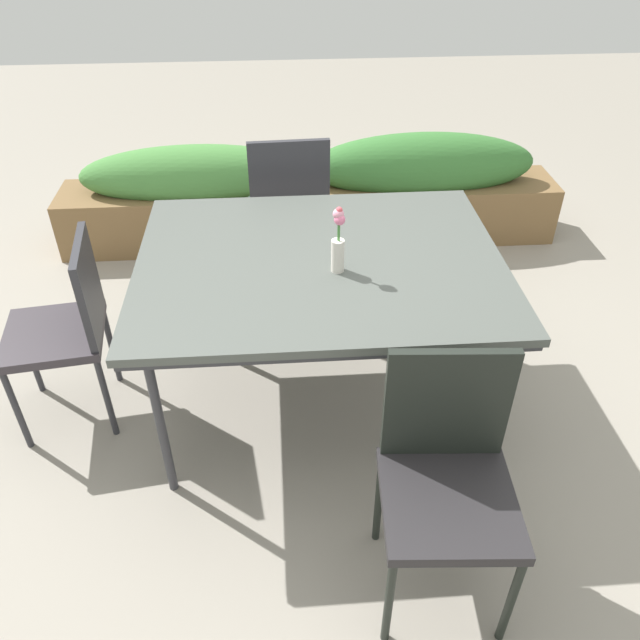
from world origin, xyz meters
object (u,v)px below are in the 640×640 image
chair_end_left (68,322)px  planter_box (313,193)px  dining_table (320,267)px  flower_vase (338,243)px  chair_far_side (289,208)px  chair_near_right (447,470)px

chair_end_left → planter_box: (1.13, 1.54, -0.18)m
planter_box → dining_table: bearing=-92.6°
chair_end_left → flower_vase: bearing=-103.1°
dining_table → planter_box: bearing=87.4°
chair_far_side → flower_vase: flower_vase is taller
chair_near_right → planter_box: (-0.27, 2.44, -0.20)m
chair_far_side → chair_near_right: bearing=-78.9°
chair_near_right → planter_box: bearing=-80.0°
dining_table → chair_far_side: bearing=96.5°
chair_far_side → flower_vase: (0.16, -0.99, 0.35)m
chair_far_side → chair_end_left: (-0.96, -0.88, -0.05)m
chair_far_side → planter_box: chair_far_side is taller
chair_end_left → planter_box: chair_end_left is taller
dining_table → chair_end_left: size_ratio=1.70×
planter_box → chair_far_side: bearing=-104.6°
dining_table → chair_end_left: (-1.06, 0.01, -0.23)m
chair_near_right → flower_vase: 0.92m
planter_box → chair_end_left: bearing=-126.3°
chair_far_side → flower_vase: size_ratio=3.54×
chair_near_right → chair_far_side: 1.84m
dining_table → chair_near_right: bearing=-69.5°
chair_near_right → flower_vase: bearing=-67.3°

